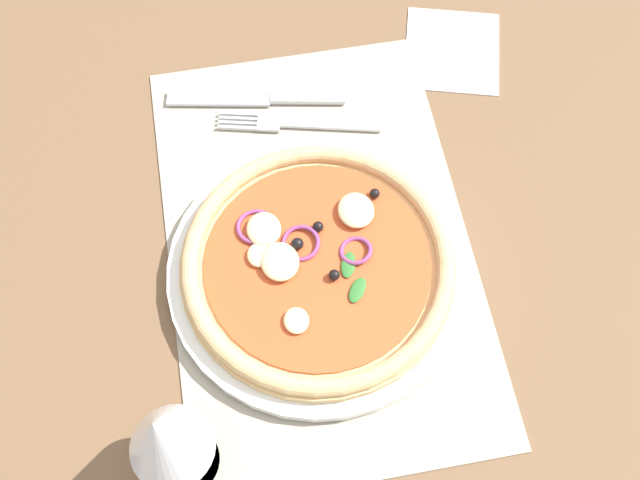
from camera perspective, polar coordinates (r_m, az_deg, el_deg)
name	(u,v)px	position (r cm, az deg, el deg)	size (l,w,h in cm)	color
ground_plane	(318,247)	(80.08, -0.14, -0.54)	(190.00, 140.00, 2.40)	brown
placemat	(318,241)	(78.82, -0.14, -0.10)	(48.65, 30.69, 0.40)	#A39984
plate	(318,271)	(76.51, -0.16, -2.29)	(29.98, 29.98, 1.29)	silver
pizza	(317,263)	(74.97, -0.21, -1.70)	(27.17, 27.17, 2.55)	tan
fork	(290,124)	(85.79, -2.24, 8.64)	(5.62, 17.86, 0.44)	silver
knife	(254,98)	(88.01, -4.92, 10.46)	(5.31, 19.96, 0.62)	silver
wine_glass	(164,438)	(63.44, -11.48, -14.20)	(7.20, 7.20, 14.90)	silver
napkin	(452,50)	(93.87, 9.81, 13.73)	(12.08, 10.87, 0.36)	white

